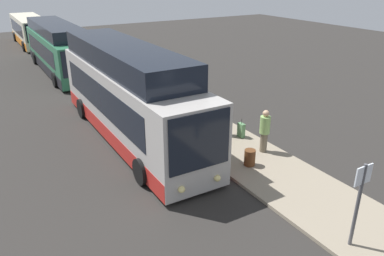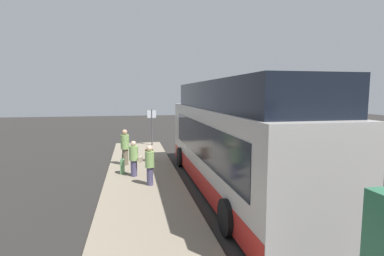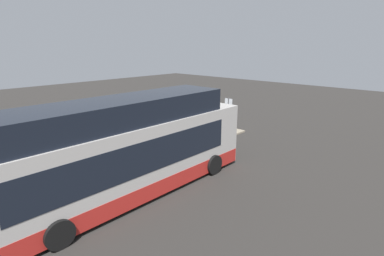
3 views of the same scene
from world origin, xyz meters
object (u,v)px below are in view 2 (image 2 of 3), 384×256
(passenger_with_bags, at_px, (125,146))
(sign_post, at_px, (152,123))
(bus_lead, at_px, (231,142))
(suitcase, at_px, (122,166))
(passenger_boarding, at_px, (134,158))
(passenger_waiting, at_px, (150,164))
(trash_bin, at_px, (149,155))

(passenger_with_bags, xyz_separation_m, sign_post, (5.78, -1.76, 0.60))
(bus_lead, distance_m, suitcase, 5.35)
(bus_lead, relative_size, passenger_boarding, 7.63)
(passenger_boarding, xyz_separation_m, suitcase, (0.58, 0.54, -0.52))
(passenger_boarding, bearing_deg, sign_post, -168.36)
(suitcase, height_order, sign_post, sign_post)
(passenger_waiting, bearing_deg, passenger_with_bags, -65.17)
(bus_lead, bearing_deg, passenger_with_bags, 41.94)
(passenger_with_bags, distance_m, suitcase, 1.80)
(sign_post, bearing_deg, trash_bin, 174.44)
(passenger_waiting, relative_size, sign_post, 0.64)
(passenger_boarding, distance_m, trash_bin, 3.08)
(passenger_waiting, relative_size, passenger_with_bags, 0.88)
(passenger_boarding, relative_size, sign_post, 0.63)
(suitcase, distance_m, trash_bin, 2.71)
(passenger_waiting, height_order, trash_bin, passenger_waiting)
(suitcase, xyz_separation_m, sign_post, (7.45, -1.87, 1.27))
(passenger_boarding, distance_m, suitcase, 0.95)
(bus_lead, relative_size, sign_post, 4.78)
(passenger_waiting, bearing_deg, trash_bin, -83.77)
(suitcase, relative_size, trash_bin, 1.39)
(passenger_boarding, bearing_deg, passenger_waiting, 43.63)
(trash_bin, bearing_deg, bus_lead, -151.42)
(bus_lead, relative_size, suitcase, 13.51)
(trash_bin, bearing_deg, suitcase, 149.64)
(bus_lead, relative_size, passenger_with_bags, 6.58)
(passenger_boarding, height_order, trash_bin, passenger_boarding)
(passenger_with_bags, xyz_separation_m, suitcase, (-1.67, 0.10, -0.67))
(passenger_boarding, relative_size, trash_bin, 2.46)
(passenger_with_bags, relative_size, suitcase, 2.05)
(passenger_waiting, bearing_deg, passenger_boarding, -58.26)
(passenger_waiting, xyz_separation_m, passenger_with_bags, (3.72, 1.04, 0.12))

